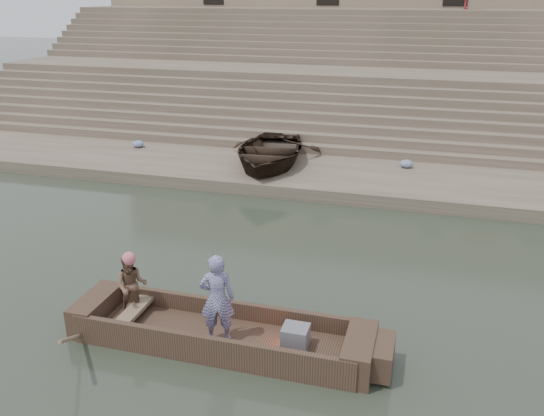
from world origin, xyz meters
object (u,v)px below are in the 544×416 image
at_px(television, 295,337).
at_px(beached_rowboat, 269,151).
at_px(main_rowboat, 220,339).
at_px(standing_man, 217,298).
at_px(rowing_man, 132,285).

relative_size(television, beached_rowboat, 0.10).
height_order(main_rowboat, television, television).
bearing_deg(beached_rowboat, standing_man, -83.38).
bearing_deg(main_rowboat, rowing_man, 174.04).
xyz_separation_m(main_rowboat, rowing_man, (-1.84, 0.19, 0.74)).
bearing_deg(television, main_rowboat, 180.00).
bearing_deg(television, beached_rowboat, 108.70).
relative_size(main_rowboat, television, 10.87).
bearing_deg(rowing_man, main_rowboat, -27.52).
bearing_deg(beached_rowboat, rowing_man, -93.81).
relative_size(rowing_man, beached_rowboat, 0.27).
relative_size(standing_man, beached_rowboat, 0.36).
bearing_deg(standing_man, main_rowboat, -91.97).
relative_size(main_rowboat, standing_man, 2.97).
height_order(main_rowboat, rowing_man, rowing_man).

